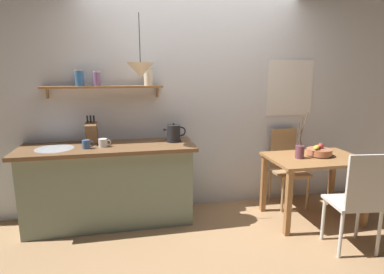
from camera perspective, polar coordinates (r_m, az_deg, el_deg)
name	(u,v)px	position (r m, az deg, el deg)	size (l,w,h in m)	color
ground_plane	(206,227)	(3.59, 2.48, -15.77)	(14.00, 14.00, 0.00)	#A87F56
back_wall	(210,97)	(3.87, 3.21, 7.19)	(6.80, 0.11, 2.70)	silver
kitchen_counter	(110,184)	(3.61, -14.51, -8.20)	(1.83, 0.63, 0.88)	gray
wall_shelf	(109,83)	(3.58, -14.72, 9.35)	(1.27, 0.20, 0.32)	#9E6B3D
dining_table	(314,167)	(3.79, 21.10, -5.10)	(1.02, 0.69, 0.73)	#9E6B3D
dining_chair_near	(358,198)	(3.28, 27.71, -9.66)	(0.46, 0.43, 0.97)	silver
dining_chair_far	(286,164)	(4.17, 16.57, -4.69)	(0.39, 0.42, 0.95)	tan
fruit_bowl	(319,151)	(3.82, 21.85, -2.41)	(0.27, 0.27, 0.14)	#BC704C
twig_vase	(300,151)	(3.64, 18.80, -2.40)	(0.10, 0.10, 0.50)	brown
electric_kettle	(174,133)	(3.54, -3.29, 0.67)	(0.25, 0.17, 0.21)	black
knife_block	(92,133)	(3.57, -17.57, 0.73)	(0.12, 0.18, 0.32)	brown
coffee_mug_by_sink	(86,144)	(3.40, -18.43, -1.24)	(0.12, 0.08, 0.09)	#3D5B89
coffee_mug_spare	(103,143)	(3.43, -15.65, -1.00)	(0.13, 0.09, 0.09)	white
pendant_lamp	(141,70)	(3.30, -9.23, 11.81)	(0.27, 0.27, 0.62)	black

